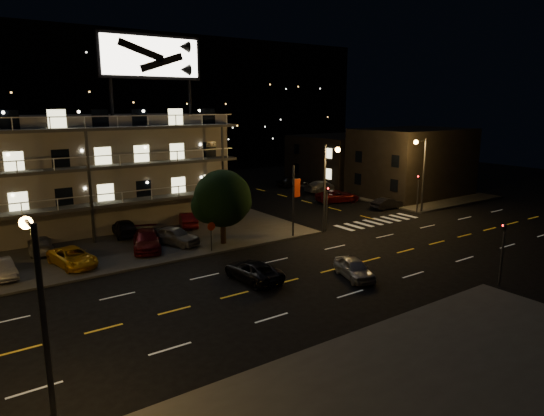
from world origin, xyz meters
TOP-DOWN VIEW (x-y plane):
  - ground at (0.00, 0.00)m, footprint 140.00×140.00m
  - curb_nw at (-14.00, 20.00)m, footprint 44.00×24.00m
  - curb_ne at (30.00, 20.00)m, footprint 16.00×24.00m
  - motel at (-9.94, 23.88)m, footprint 28.00×13.80m
  - side_bldg_front at (29.99, 16.00)m, footprint 14.06×10.00m
  - side_bldg_back at (29.99, 28.00)m, footprint 14.06×12.00m
  - hill_backdrop at (-5.94, 68.78)m, footprint 120.00×25.00m
  - streetlight_nc at (8.50, 7.94)m, footprint 0.44×1.92m
  - streetlight_ne at (22.14, 8.30)m, footprint 1.92×0.44m
  - streetlight_s at (-18.00, -7.94)m, footprint 0.44×1.92m
  - signal_nw at (9.00, 8.50)m, footprint 0.20×0.27m
  - signal_sw at (9.00, -8.50)m, footprint 0.20×0.27m
  - signal_ne at (22.00, 8.50)m, footprint 0.27×0.20m
  - banner_north at (5.09, 8.40)m, footprint 0.83×0.16m
  - stop_sign at (-3.00, 8.57)m, footprint 0.91×0.11m
  - tree at (-1.23, 9.92)m, footprint 4.92×4.74m
  - lot_car_1 at (-17.38, 11.33)m, footprint 1.60×3.81m
  - lot_car_2 at (-12.92, 11.11)m, footprint 3.00×5.01m
  - lot_car_3 at (-7.04, 11.97)m, footprint 3.67×5.55m
  - lot_car_4 at (-4.65, 11.89)m, footprint 3.46×4.74m
  - lot_car_7 at (-14.20, 16.02)m, footprint 2.30×4.51m
  - lot_car_8 at (-7.23, 16.91)m, footprint 2.20×4.64m
  - lot_car_9 at (-1.16, 16.79)m, footprint 2.72×4.46m
  - side_car_0 at (20.78, 11.65)m, footprint 3.94×1.46m
  - side_car_1 at (18.91, 17.74)m, footprint 5.76×3.83m
  - side_car_2 at (21.87, 23.83)m, footprint 5.37×2.37m
  - side_car_3 at (21.09, 30.05)m, footprint 4.74×2.74m
  - road_car_east at (2.21, -2.04)m, footprint 2.73×4.24m
  - road_car_west at (-3.64, 1.57)m, footprint 2.46×4.86m

SIDE VIEW (x-z plane):
  - ground at x=0.00m, z-range 0.00..0.00m
  - curb_nw at x=-14.00m, z-range 0.00..0.15m
  - curb_ne at x=30.00m, z-range 0.00..0.15m
  - side_car_0 at x=20.78m, z-range 0.00..1.29m
  - road_car_west at x=-3.64m, z-range 0.00..1.32m
  - road_car_east at x=2.21m, z-range 0.00..1.34m
  - side_car_1 at x=18.91m, z-range 0.00..1.47m
  - side_car_3 at x=21.09m, z-range 0.00..1.52m
  - lot_car_1 at x=-17.38m, z-range 0.15..1.37m
  - side_car_2 at x=21.87m, z-range 0.00..1.53m
  - lot_car_7 at x=-14.20m, z-range 0.15..1.40m
  - lot_car_2 at x=-12.92m, z-range 0.15..1.45m
  - lot_car_9 at x=-1.16m, z-range 0.15..1.54m
  - lot_car_3 at x=-7.04m, z-range 0.15..1.64m
  - lot_car_4 at x=-4.65m, z-range 0.15..1.65m
  - lot_car_8 at x=-7.23m, z-range 0.15..1.68m
  - stop_sign at x=-3.00m, z-range 0.41..3.01m
  - signal_nw at x=9.00m, z-range 0.27..4.87m
  - signal_sw at x=9.00m, z-range 0.27..4.87m
  - signal_ne at x=22.00m, z-range 0.27..4.87m
  - banner_north at x=5.09m, z-range 0.23..6.63m
  - side_bldg_back at x=29.99m, z-range 0.00..7.00m
  - tree at x=-1.23m, z-range 0.73..6.93m
  - side_bldg_front at x=29.99m, z-range 0.00..8.50m
  - streetlight_nc at x=8.50m, z-range 0.96..8.96m
  - streetlight_ne at x=22.14m, z-range 0.96..8.96m
  - streetlight_s at x=-18.00m, z-range 0.96..8.96m
  - motel at x=-9.94m, z-range -3.71..14.39m
  - hill_backdrop at x=-5.94m, z-range -0.45..23.55m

